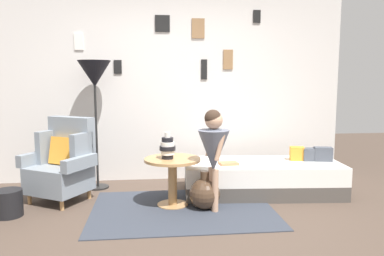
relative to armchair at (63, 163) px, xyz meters
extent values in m
plane|color=#4C3D33|center=(1.35, -1.08, -0.44)|extent=(12.00, 12.00, 0.00)
cube|color=silver|center=(1.35, 0.87, 0.86)|extent=(4.80, 0.10, 2.60)
cube|color=olive|center=(1.69, 0.81, 1.67)|extent=(0.18, 0.02, 0.27)
cube|color=silver|center=(1.69, 0.81, 1.67)|extent=(0.14, 0.01, 0.21)
cube|color=black|center=(1.20, 0.81, 1.73)|extent=(0.20, 0.02, 0.22)
cube|color=#5B5B59|center=(1.20, 0.81, 1.73)|extent=(0.16, 0.01, 0.17)
cube|color=black|center=(2.52, 0.81, 1.85)|extent=(0.10, 0.02, 0.17)
cube|color=silver|center=(2.52, 0.81, 1.85)|extent=(0.08, 0.01, 0.14)
cube|color=black|center=(0.59, 0.81, 1.14)|extent=(0.11, 0.02, 0.18)
cube|color=beige|center=(0.59, 0.81, 1.14)|extent=(0.08, 0.01, 0.14)
cube|color=white|center=(0.09, 0.81, 1.47)|extent=(0.12, 0.02, 0.21)
cube|color=#9B9B9A|center=(0.09, 0.81, 1.47)|extent=(0.09, 0.01, 0.17)
cube|color=black|center=(1.78, 0.81, 1.11)|extent=(0.08, 0.02, 0.28)
cube|color=#AEAEAD|center=(1.78, 0.81, 1.11)|extent=(0.06, 0.01, 0.22)
cube|color=olive|center=(2.12, 0.81, 1.25)|extent=(0.14, 0.02, 0.27)
cube|color=#5B5B58|center=(2.12, 0.81, 1.25)|extent=(0.11, 0.01, 0.21)
cube|color=#333842|center=(1.36, -0.51, -0.43)|extent=(1.96, 1.43, 0.01)
cylinder|color=tan|center=(-0.36, -0.13, -0.38)|extent=(0.04, 0.04, 0.12)
cylinder|color=tan|center=(0.06, -0.38, -0.38)|extent=(0.04, 0.04, 0.12)
cylinder|color=tan|center=(-0.13, 0.26, -0.38)|extent=(0.04, 0.04, 0.12)
cylinder|color=tan|center=(0.29, 0.01, -0.38)|extent=(0.04, 0.04, 0.12)
cube|color=gray|center=(-0.04, -0.06, -0.17)|extent=(0.80, 0.79, 0.30)
cube|color=gray|center=(0.08, 0.14, 0.26)|extent=(0.59, 0.43, 0.55)
cube|color=gray|center=(-0.21, 0.16, 0.17)|extent=(0.23, 0.31, 0.39)
cube|color=gray|center=(0.24, -0.11, 0.17)|extent=(0.23, 0.31, 0.39)
cube|color=gray|center=(-0.33, 0.09, 0.05)|extent=(0.34, 0.48, 0.14)
cube|color=gray|center=(0.24, -0.25, 0.05)|extent=(0.34, 0.48, 0.14)
cube|color=orange|center=(0.01, 0.02, 0.14)|extent=(0.39, 0.33, 0.33)
cube|color=#4C4742|center=(2.39, -0.02, -0.35)|extent=(1.95, 0.94, 0.18)
cube|color=white|center=(2.39, -0.02, -0.15)|extent=(1.95, 0.94, 0.22)
cube|color=#474C56|center=(3.16, -0.04, 0.05)|extent=(0.24, 0.16, 0.17)
cube|color=#474C56|center=(3.01, -0.01, 0.04)|extent=(0.21, 0.14, 0.16)
cube|color=orange|center=(2.85, 0.03, 0.05)|extent=(0.19, 0.15, 0.17)
cylinder|color=tan|center=(1.26, -0.36, -0.43)|extent=(0.35, 0.35, 0.02)
cylinder|color=tan|center=(1.26, -0.36, -0.17)|extent=(0.10, 0.10, 0.49)
cylinder|color=tan|center=(1.26, -0.36, 0.09)|extent=(0.63, 0.63, 0.03)
cylinder|color=black|center=(1.21, -0.37, 0.13)|extent=(0.13, 0.13, 0.05)
cylinder|color=white|center=(1.21, -0.37, 0.18)|extent=(0.15, 0.15, 0.05)
cylinder|color=black|center=(1.21, -0.37, 0.22)|extent=(0.18, 0.18, 0.05)
cylinder|color=white|center=(1.21, -0.37, 0.27)|extent=(0.15, 0.15, 0.05)
cylinder|color=black|center=(1.21, -0.37, 0.32)|extent=(0.13, 0.13, 0.05)
cylinder|color=white|center=(1.21, -0.37, 0.37)|extent=(0.06, 0.06, 0.06)
cylinder|color=black|center=(0.33, 0.46, -0.43)|extent=(0.28, 0.28, 0.02)
cylinder|color=black|center=(0.33, 0.46, 0.35)|extent=(0.03, 0.03, 1.55)
cone|color=black|center=(0.33, 0.46, 1.04)|extent=(0.42, 0.42, 0.33)
cylinder|color=tan|center=(1.70, -0.62, -0.21)|extent=(0.07, 0.07, 0.47)
cylinder|color=tan|center=(1.67, -0.52, -0.21)|extent=(0.07, 0.07, 0.47)
cone|color=slate|center=(1.69, -0.57, 0.22)|extent=(0.34, 0.34, 0.44)
cylinder|color=slate|center=(1.69, -0.57, 0.37)|extent=(0.17, 0.17, 0.17)
cylinder|color=tan|center=(1.73, -0.68, 0.28)|extent=(0.13, 0.08, 0.30)
cylinder|color=tan|center=(1.68, -0.45, 0.28)|extent=(0.13, 0.08, 0.30)
sphere|color=tan|center=(1.69, -0.57, 0.55)|extent=(0.19, 0.19, 0.19)
sphere|color=#38281E|center=(1.68, -0.57, 0.57)|extent=(0.18, 0.18, 0.18)
cube|color=#C77E52|center=(1.95, -0.12, -0.02)|extent=(0.24, 0.18, 0.03)
sphere|color=#473323|center=(1.60, -0.51, -0.27)|extent=(0.34, 0.34, 0.34)
cylinder|color=#473323|center=(1.60, -0.51, -0.06)|extent=(0.10, 0.10, 0.09)
cylinder|color=black|center=(-0.45, -0.50, -0.30)|extent=(0.28, 0.28, 0.28)
camera|label=1|loc=(1.02, -4.46, 0.97)|focal=35.27mm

